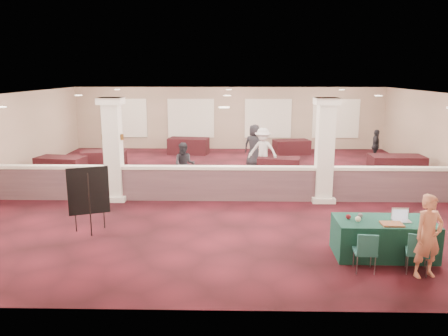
{
  "coord_description": "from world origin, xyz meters",
  "views": [
    {
      "loc": [
        0.2,
        -14.69,
        3.95
      ],
      "look_at": [
        -0.07,
        -2.0,
        1.15
      ],
      "focal_mm": 35.0,
      "sensor_mm": 36.0,
      "label": 1
    }
  ],
  "objects_px": {
    "attendee_b": "(263,151)",
    "woman": "(428,236)",
    "far_table_front_right": "(396,166)",
    "attendee_c": "(376,146)",
    "attendee_a": "(184,165)",
    "far_table_back_left": "(104,159)",
    "far_table_back_right": "(291,147)",
    "far_table_front_left": "(61,166)",
    "attendee_d": "(254,146)",
    "far_table_front_center": "(279,166)",
    "easel_board": "(88,191)",
    "conf_chair_side": "(366,249)",
    "near_table": "(383,238)",
    "conf_chair_main": "(418,250)",
    "far_table_back_center": "(189,146)"
  },
  "relations": [
    {
      "from": "far_table_front_left",
      "to": "far_table_back_left",
      "type": "height_order",
      "value": "far_table_front_left"
    },
    {
      "from": "far_table_back_left",
      "to": "far_table_back_right",
      "type": "distance_m",
      "value": 8.92
    },
    {
      "from": "easel_board",
      "to": "attendee_d",
      "type": "distance_m",
      "value": 9.06
    },
    {
      "from": "attendee_c",
      "to": "attendee_d",
      "type": "distance_m",
      "value": 5.49
    },
    {
      "from": "conf_chair_side",
      "to": "far_table_front_center",
      "type": "distance_m",
      "value": 8.73
    },
    {
      "from": "far_table_front_left",
      "to": "attendee_d",
      "type": "height_order",
      "value": "attendee_d"
    },
    {
      "from": "easel_board",
      "to": "far_table_front_center",
      "type": "xyz_separation_m",
      "value": [
        5.36,
        6.58,
        -0.74
      ]
    },
    {
      "from": "far_table_front_left",
      "to": "attendee_d",
      "type": "bearing_deg",
      "value": 12.91
    },
    {
      "from": "conf_chair_main",
      "to": "far_table_front_left",
      "type": "distance_m",
      "value": 13.29
    },
    {
      "from": "attendee_d",
      "to": "easel_board",
      "type": "bearing_deg",
      "value": 79.11
    },
    {
      "from": "near_table",
      "to": "conf_chair_main",
      "type": "height_order",
      "value": "conf_chair_main"
    },
    {
      "from": "conf_chair_side",
      "to": "far_table_back_center",
      "type": "xyz_separation_m",
      "value": [
        -4.86,
        13.0,
        -0.11
      ]
    },
    {
      "from": "attendee_a",
      "to": "far_table_back_left",
      "type": "bearing_deg",
      "value": 141.64
    },
    {
      "from": "conf_chair_main",
      "to": "far_table_front_left",
      "type": "bearing_deg",
      "value": 159.44
    },
    {
      "from": "far_table_back_left",
      "to": "attendee_d",
      "type": "xyz_separation_m",
      "value": [
        6.31,
        0.3,
        0.55
      ]
    },
    {
      "from": "far_table_back_left",
      "to": "far_table_back_right",
      "type": "bearing_deg",
      "value": 21.71
    },
    {
      "from": "woman",
      "to": "attendee_a",
      "type": "xyz_separation_m",
      "value": [
        -5.5,
        6.83,
        -0.05
      ]
    },
    {
      "from": "conf_chair_side",
      "to": "far_table_back_center",
      "type": "distance_m",
      "value": 13.88
    },
    {
      "from": "easel_board",
      "to": "conf_chair_main",
      "type": "bearing_deg",
      "value": -37.39
    },
    {
      "from": "attendee_b",
      "to": "easel_board",
      "type": "bearing_deg",
      "value": -108.12
    },
    {
      "from": "far_table_front_right",
      "to": "attendee_c",
      "type": "relative_size",
      "value": 1.36
    },
    {
      "from": "conf_chair_side",
      "to": "far_table_front_right",
      "type": "distance_m",
      "value": 9.13
    },
    {
      "from": "far_table_back_left",
      "to": "conf_chair_side",
      "type": "bearing_deg",
      "value": -50.21
    },
    {
      "from": "attendee_b",
      "to": "woman",
      "type": "bearing_deg",
      "value": -57.03
    },
    {
      "from": "far_table_back_left",
      "to": "far_table_back_right",
      "type": "height_order",
      "value": "far_table_back_left"
    },
    {
      "from": "far_table_front_right",
      "to": "far_table_back_right",
      "type": "xyz_separation_m",
      "value": [
        -3.43,
        4.63,
        -0.06
      ]
    },
    {
      "from": "near_table",
      "to": "far_table_back_left",
      "type": "bearing_deg",
      "value": 135.54
    },
    {
      "from": "far_table_front_right",
      "to": "attendee_a",
      "type": "xyz_separation_m",
      "value": [
        -8.0,
        -1.67,
        0.37
      ]
    },
    {
      "from": "conf_chair_main",
      "to": "conf_chair_side",
      "type": "distance_m",
      "value": 1.01
    },
    {
      "from": "woman",
      "to": "far_table_back_left",
      "type": "xyz_separation_m",
      "value": [
        -9.22,
        9.83,
        -0.48
      ]
    },
    {
      "from": "easel_board",
      "to": "far_table_front_right",
      "type": "xyz_separation_m",
      "value": [
        9.86,
        6.26,
        -0.66
      ]
    },
    {
      "from": "conf_chair_main",
      "to": "attendee_c",
      "type": "relative_size",
      "value": 0.59
    },
    {
      "from": "woman",
      "to": "attendee_c",
      "type": "bearing_deg",
      "value": 61.81
    },
    {
      "from": "easel_board",
      "to": "far_table_front_right",
      "type": "distance_m",
      "value": 11.7
    },
    {
      "from": "conf_chair_main",
      "to": "far_table_front_left",
      "type": "xyz_separation_m",
      "value": [
        -10.37,
        8.3,
        -0.15
      ]
    },
    {
      "from": "conf_chair_side",
      "to": "attendee_a",
      "type": "xyz_separation_m",
      "value": [
        -4.36,
        6.7,
        0.28
      ]
    },
    {
      "from": "far_table_back_right",
      "to": "attendee_a",
      "type": "xyz_separation_m",
      "value": [
        -4.57,
        -6.3,
        0.43
      ]
    },
    {
      "from": "easel_board",
      "to": "conf_chair_side",
      "type": "bearing_deg",
      "value": -39.56
    },
    {
      "from": "near_table",
      "to": "attendee_d",
      "type": "relative_size",
      "value": 1.16
    },
    {
      "from": "far_table_back_left",
      "to": "far_table_back_right",
      "type": "xyz_separation_m",
      "value": [
        8.29,
        3.3,
        -0.01
      ]
    },
    {
      "from": "conf_chair_main",
      "to": "attendee_b",
      "type": "distance_m",
      "value": 9.29
    },
    {
      "from": "far_table_front_left",
      "to": "attendee_c",
      "type": "relative_size",
      "value": 1.22
    },
    {
      "from": "far_table_front_left",
      "to": "far_table_front_center",
      "type": "height_order",
      "value": "far_table_front_left"
    },
    {
      "from": "woman",
      "to": "attendee_d",
      "type": "distance_m",
      "value": 10.54
    },
    {
      "from": "attendee_b",
      "to": "attendee_d",
      "type": "height_order",
      "value": "attendee_d"
    },
    {
      "from": "far_table_front_right",
      "to": "attendee_a",
      "type": "bearing_deg",
      "value": -168.2
    },
    {
      "from": "far_table_front_center",
      "to": "attendee_c",
      "type": "xyz_separation_m",
      "value": [
        4.5,
        2.27,
        0.41
      ]
    },
    {
      "from": "conf_chair_side",
      "to": "attendee_a",
      "type": "height_order",
      "value": "attendee_a"
    },
    {
      "from": "far_table_front_left",
      "to": "attendee_a",
      "type": "bearing_deg",
      "value": -17.32
    },
    {
      "from": "woman",
      "to": "far_table_back_left",
      "type": "height_order",
      "value": "woman"
    }
  ]
}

